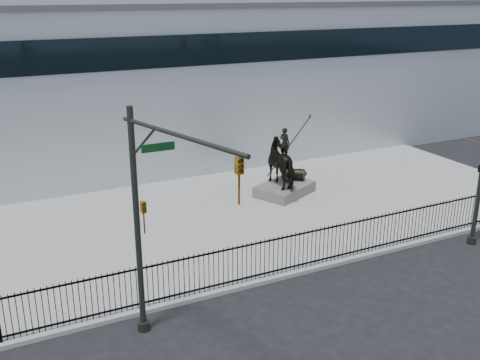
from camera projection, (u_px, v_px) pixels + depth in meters
name	position (u px, v px, depth m)	size (l,w,h in m)	color
ground	(335.00, 283.00, 20.08)	(120.00, 120.00, 0.00)	black
plaza	(246.00, 214.00, 25.99)	(30.00, 12.00, 0.15)	#9B9B98
building	(154.00, 80.00, 35.59)	(44.00, 14.00, 9.00)	silver
picket_fence	(316.00, 246.00, 20.85)	(22.10, 0.10, 1.50)	black
statue_plinth	(284.00, 189.00, 28.26)	(2.83, 1.95, 0.53)	#57544F
equestrian_statue	(286.00, 163.00, 27.85)	(3.32, 2.84, 3.08)	black
traffic_signal_left	(153.00, 217.00, 15.42)	(1.52, 4.84, 7.00)	#272A24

